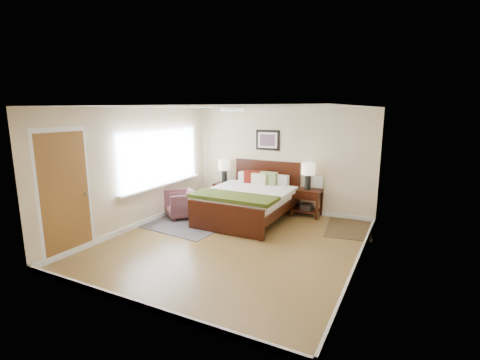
{
  "coord_description": "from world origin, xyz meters",
  "views": [
    {
      "loc": [
        2.92,
        -5.43,
        2.45
      ],
      "look_at": [
        -0.22,
        0.73,
        1.05
      ],
      "focal_mm": 26.0,
      "sensor_mm": 36.0,
      "label": 1
    }
  ],
  "objects_px": {
    "nightstand_left": "(224,188)",
    "armchair": "(182,204)",
    "nightstand_right": "(307,200)",
    "bed": "(249,196)",
    "rug_persian": "(201,218)",
    "lamp_right": "(308,171)",
    "lamp_left": "(224,167)"
  },
  "relations": [
    {
      "from": "bed",
      "to": "lamp_right",
      "type": "distance_m",
      "value": 1.49
    },
    {
      "from": "nightstand_left",
      "to": "nightstand_right",
      "type": "relative_size",
      "value": 0.89
    },
    {
      "from": "lamp_left",
      "to": "armchair",
      "type": "height_order",
      "value": "lamp_left"
    },
    {
      "from": "bed",
      "to": "nightstand_left",
      "type": "relative_size",
      "value": 3.88
    },
    {
      "from": "bed",
      "to": "rug_persian",
      "type": "xyz_separation_m",
      "value": [
        -1.0,
        -0.45,
        -0.54
      ]
    },
    {
      "from": "lamp_right",
      "to": "rug_persian",
      "type": "bearing_deg",
      "value": -147.93
    },
    {
      "from": "nightstand_left",
      "to": "nightstand_right",
      "type": "xyz_separation_m",
      "value": [
        2.21,
        0.01,
        -0.06
      ]
    },
    {
      "from": "nightstand_left",
      "to": "lamp_left",
      "type": "bearing_deg",
      "value": 90.0
    },
    {
      "from": "bed",
      "to": "armchair",
      "type": "relative_size",
      "value": 3.24
    },
    {
      "from": "lamp_right",
      "to": "armchair",
      "type": "bearing_deg",
      "value": -150.87
    },
    {
      "from": "lamp_right",
      "to": "armchair",
      "type": "relative_size",
      "value": 0.89
    },
    {
      "from": "bed",
      "to": "nightstand_right",
      "type": "relative_size",
      "value": 3.45
    },
    {
      "from": "bed",
      "to": "armchair",
      "type": "bearing_deg",
      "value": -159.0
    },
    {
      "from": "nightstand_right",
      "to": "rug_persian",
      "type": "bearing_deg",
      "value": -148.21
    },
    {
      "from": "lamp_left",
      "to": "nightstand_left",
      "type": "bearing_deg",
      "value": -90.0
    },
    {
      "from": "nightstand_left",
      "to": "lamp_left",
      "type": "height_order",
      "value": "lamp_left"
    },
    {
      "from": "lamp_left",
      "to": "lamp_right",
      "type": "distance_m",
      "value": 2.21
    },
    {
      "from": "bed",
      "to": "lamp_right",
      "type": "relative_size",
      "value": 3.64
    },
    {
      "from": "armchair",
      "to": "rug_persian",
      "type": "xyz_separation_m",
      "value": [
        0.45,
        0.11,
        -0.31
      ]
    },
    {
      "from": "nightstand_right",
      "to": "rug_persian",
      "type": "xyz_separation_m",
      "value": [
        -2.1,
        -1.3,
        -0.38
      ]
    },
    {
      "from": "bed",
      "to": "armchair",
      "type": "xyz_separation_m",
      "value": [
        -1.45,
        -0.56,
        -0.24
      ]
    },
    {
      "from": "lamp_left",
      "to": "armchair",
      "type": "xyz_separation_m",
      "value": [
        -0.34,
        -1.42,
        -0.68
      ]
    },
    {
      "from": "bed",
      "to": "lamp_left",
      "type": "bearing_deg",
      "value": 142.21
    },
    {
      "from": "lamp_right",
      "to": "armchair",
      "type": "height_order",
      "value": "lamp_right"
    },
    {
      "from": "bed",
      "to": "nightstand_right",
      "type": "bearing_deg",
      "value": 37.71
    },
    {
      "from": "lamp_right",
      "to": "rug_persian",
      "type": "height_order",
      "value": "lamp_right"
    },
    {
      "from": "bed",
      "to": "rug_persian",
      "type": "distance_m",
      "value": 1.22
    },
    {
      "from": "lamp_left",
      "to": "lamp_right",
      "type": "xyz_separation_m",
      "value": [
        2.21,
        0.0,
        0.07
      ]
    },
    {
      "from": "nightstand_right",
      "to": "nightstand_left",
      "type": "bearing_deg",
      "value": -179.83
    },
    {
      "from": "lamp_left",
      "to": "armchair",
      "type": "relative_size",
      "value": 0.89
    },
    {
      "from": "nightstand_left",
      "to": "armchair",
      "type": "height_order",
      "value": "armchair"
    },
    {
      "from": "bed",
      "to": "lamp_left",
      "type": "relative_size",
      "value": 3.64
    }
  ]
}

